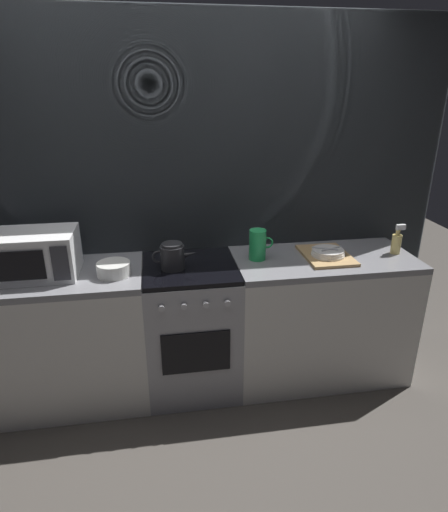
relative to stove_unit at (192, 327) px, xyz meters
The scene contains 11 objects.
ground_plane 0.45m from the stove_unit, 90.00° to the left, with size 8.00×8.00×0.00m, color #47423D.
back_wall 0.82m from the stove_unit, 90.00° to the left, with size 3.60×0.05×2.40m.
counter_left 0.90m from the stove_unit, behind, with size 1.20×0.60×0.90m.
stove_unit is the anchor object (origin of this frame).
counter_right 0.90m from the stove_unit, ahead, with size 1.20×0.60×0.90m.
microwave 1.08m from the stove_unit, behind, with size 0.46×0.35×0.27m.
kettle 0.54m from the stove_unit, 163.87° to the right, with size 0.28×0.15×0.17m.
mixing_bowl 0.68m from the stove_unit, behind, with size 0.20×0.20×0.08m, color silver.
pitcher 0.71m from the stove_unit, ahead, with size 0.16×0.11×0.20m.
dish_pile 1.03m from the stove_unit, ahead, with size 0.30×0.40×0.07m.
spray_bottle 1.50m from the stove_unit, ahead, with size 0.08×0.06×0.20m.
Camera 1 is at (-0.19, -2.52, 1.97)m, focal length 30.26 mm.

